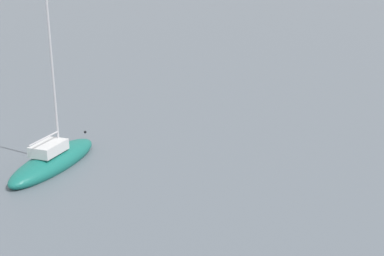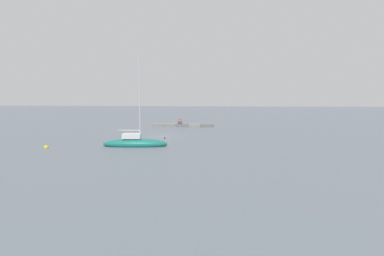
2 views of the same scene
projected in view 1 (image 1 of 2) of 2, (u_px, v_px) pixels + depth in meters
sailboat_teal_outer at (54, 160)px, 31.88m from camera, size 8.80×3.60×12.53m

